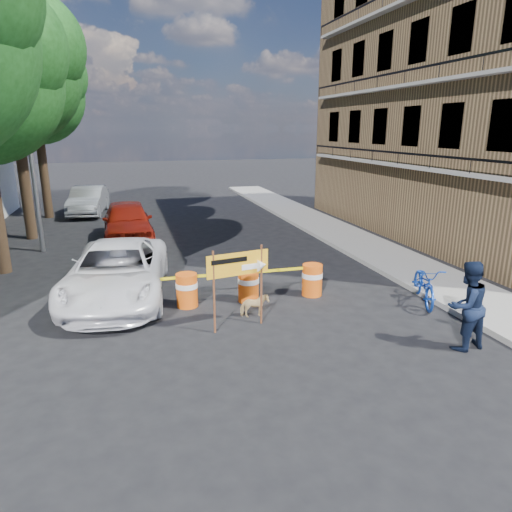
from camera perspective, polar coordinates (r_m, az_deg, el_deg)
ground at (r=10.49m, az=0.95°, el=-10.14°), size 120.00×120.00×0.00m
sidewalk_east at (r=18.07m, az=14.41°, el=0.75°), size 2.40×40.00×0.15m
apartment_building at (r=22.58m, az=26.30°, el=17.76°), size 8.00×16.00×12.00m
tree_mid_b at (r=21.52m, az=-28.22°, el=19.64°), size 5.67×5.40×9.62m
tree_far at (r=26.40m, az=-25.84°, el=17.75°), size 5.04×4.80×8.84m
streetlamp at (r=18.81m, az=-26.40°, el=13.50°), size 1.25×0.18×8.00m
barrel_far_left at (r=12.12m, az=-19.35°, el=-5.02°), size 0.58×0.58×0.90m
barrel_mid_left at (r=12.19m, az=-8.64°, el=-4.16°), size 0.58×0.58×0.90m
barrel_mid_right at (r=12.41m, az=-0.96°, el=-3.61°), size 0.58×0.58×0.90m
barrel_far_right at (r=12.96m, az=7.03°, el=-2.89°), size 0.58×0.58×0.90m
detour_sign at (r=10.53m, az=-1.21°, el=-1.60°), size 1.51×0.40×1.96m
pedestrian at (r=10.61m, az=24.83°, el=-5.65°), size 1.03×0.85×1.95m
bicycle at (r=12.96m, az=20.53°, el=-1.23°), size 1.07×1.27×2.05m
dog at (r=11.46m, az=-0.21°, el=-6.23°), size 0.70×0.33×0.59m
suv_white at (r=13.11m, az=-16.99°, el=-1.91°), size 3.21×5.78×1.53m
sedan_red at (r=19.90m, az=-15.77°, el=4.22°), size 2.08×4.89×1.65m
sedan_silver at (r=26.87m, az=-20.22°, el=6.54°), size 2.07×4.76×1.52m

